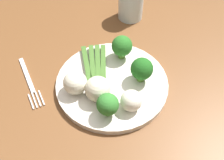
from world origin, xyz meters
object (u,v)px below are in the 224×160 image
at_px(dining_table, 128,96).
at_px(cauliflower_mid, 131,101).
at_px(plate, 112,83).
at_px(water_glass, 131,1).
at_px(chair, 114,7).
at_px(broccoli_back, 108,105).
at_px(broccoli_outer_edge, 142,69).
at_px(cauliflower_edge, 75,83).
at_px(asparagus_bundle, 95,68).
at_px(broccoli_near_center, 122,46).
at_px(cauliflower_left, 98,89).
at_px(fork, 30,82).

distance_m(dining_table, cauliflower_mid, 0.19).
xyz_separation_m(plate, water_glass, (-0.13, -0.24, 0.04)).
xyz_separation_m(chair, broccoli_back, (0.25, 0.74, 0.31)).
bearing_deg(chair, broccoli_outer_edge, 65.16).
bearing_deg(cauliflower_edge, broccoli_back, 121.97).
relative_size(asparagus_bundle, cauliflower_mid, 3.34).
distance_m(broccoli_near_center, broccoli_outer_edge, 0.09).
distance_m(chair, plate, 0.74).
distance_m(dining_table, broccoli_back, 0.21).
xyz_separation_m(chair, cauliflower_left, (0.26, 0.69, 0.31)).
relative_size(dining_table, plate, 4.82).
distance_m(plate, broccoli_back, 0.10).
distance_m(broccoli_near_center, cauliflower_edge, 0.15).
height_order(cauliflower_mid, cauliflower_left, cauliflower_left).
bearing_deg(dining_table, fork, -8.32).
bearing_deg(dining_table, asparagus_bundle, -9.98).
relative_size(broccoli_back, cauliflower_edge, 1.07).
distance_m(chair, asparagus_bundle, 0.72).
xyz_separation_m(asparagus_bundle, broccoli_back, (0.01, 0.13, 0.03)).
relative_size(dining_table, broccoli_outer_edge, 20.04).
distance_m(asparagus_bundle, broccoli_back, 0.13).
relative_size(dining_table, fork, 7.54).
bearing_deg(cauliflower_left, plate, -141.97).
bearing_deg(chair, plate, 59.64).
bearing_deg(fork, chair, 137.00).
relative_size(cauliflower_mid, water_glass, 0.44).
bearing_deg(chair, cauliflower_edge, 53.31).
xyz_separation_m(broccoli_near_center, broccoli_outer_edge, (-0.02, 0.08, 0.00)).
xyz_separation_m(broccoli_near_center, fork, (0.23, 0.00, -0.05)).
height_order(broccoli_near_center, cauliflower_edge, broccoli_near_center).
bearing_deg(broccoli_near_center, water_glass, -116.63).
bearing_deg(water_glass, cauliflower_mid, 70.27).
xyz_separation_m(dining_table, asparagus_bundle, (0.08, -0.01, 0.13)).
distance_m(dining_table, cauliflower_left, 0.19).
xyz_separation_m(plate, broccoli_outer_edge, (-0.07, 0.01, 0.04)).
height_order(dining_table, cauliflower_left, cauliflower_left).
bearing_deg(water_glass, fork, 28.37).
distance_m(asparagus_bundle, fork, 0.16).
bearing_deg(plate, broccoli_outer_edge, 167.69).
bearing_deg(broccoli_back, dining_table, -128.86).
height_order(chair, plate, chair).
xyz_separation_m(dining_table, broccoli_near_center, (0.01, -0.04, 0.16)).
xyz_separation_m(broccoli_outer_edge, water_glass, (-0.07, -0.25, 0.00)).
height_order(chair, broccoli_near_center, chair).
xyz_separation_m(plate, broccoli_near_center, (-0.05, -0.07, 0.04)).
xyz_separation_m(chair, asparagus_bundle, (0.24, 0.61, 0.29)).
height_order(asparagus_bundle, cauliflower_mid, cauliflower_mid).
distance_m(broccoli_back, broccoli_outer_edge, 0.12).
relative_size(broccoli_back, water_glass, 0.54).
bearing_deg(chair, fork, 43.74).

